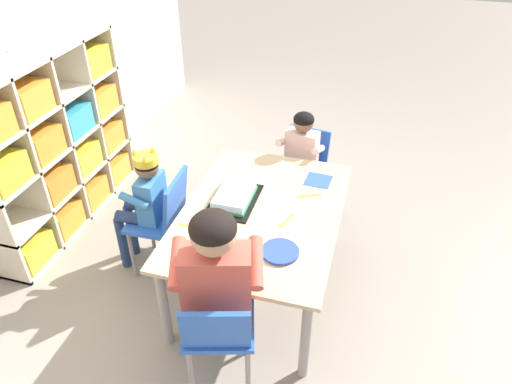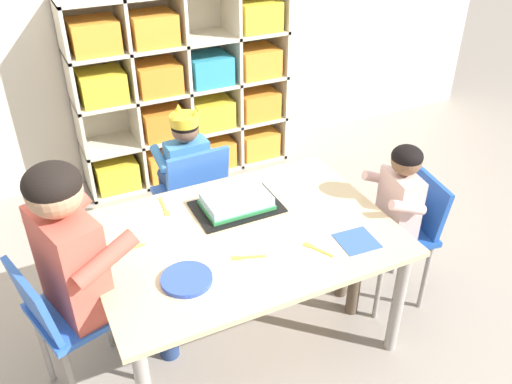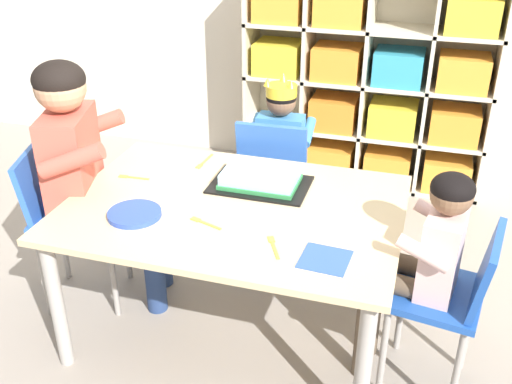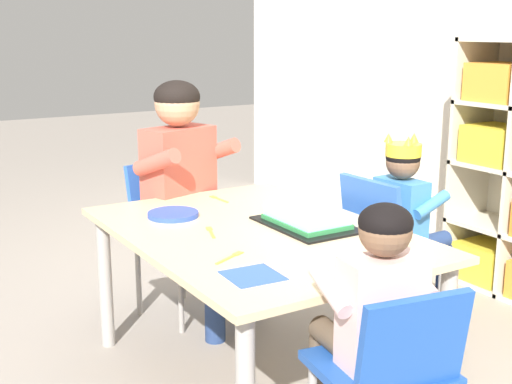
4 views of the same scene
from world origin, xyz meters
name	(u,v)px [view 1 (image 1 of 4)]	position (x,y,z in m)	size (l,w,h in m)	color
ground	(261,283)	(0.00, 0.00, 0.00)	(16.00, 16.00, 0.00)	gray
storage_cubby_shelf	(56,149)	(0.29, 1.51, 0.56)	(1.37, 0.31, 1.21)	beige
activity_table	(261,220)	(0.00, 0.00, 0.50)	(1.21, 0.86, 0.57)	#D1B789
classroom_chair_blue	(164,216)	(0.00, 0.60, 0.41)	(0.35, 0.34, 0.69)	blue
child_with_crown	(144,196)	(-0.01, 0.72, 0.53)	(0.30, 0.31, 0.85)	#3D7FBC
classroom_chair_adult_side	(218,330)	(-0.72, 0.00, 0.42)	(0.43, 0.40, 0.68)	blue
adult_helper_seated	(218,277)	(-0.61, 0.04, 0.64)	(0.47, 0.46, 1.04)	#D15647
classroom_chair_guest_side	(303,166)	(0.78, -0.09, 0.40)	(0.36, 0.36, 0.65)	#1E4CA8
guest_at_table_side	(299,157)	(0.68, -0.07, 0.53)	(0.32, 0.32, 0.83)	beige
birthday_cake_on_tray	(234,197)	(0.05, 0.17, 0.59)	(0.37, 0.25, 0.06)	black
paper_plate_stack	(280,252)	(-0.30, -0.18, 0.58)	(0.19, 0.19, 0.02)	blue
paper_napkin_square	(318,180)	(0.38, -0.25, 0.57)	(0.15, 0.15, 0.00)	#3356B7
fork_near_cake_tray	(309,195)	(0.21, -0.22, 0.57)	(0.07, 0.13, 0.00)	yellow
fork_beside_plate_stack	(193,227)	(-0.23, 0.31, 0.57)	(0.02, 0.15, 0.00)	yellow
fork_near_child_seat	(218,263)	(-0.46, 0.09, 0.57)	(0.13, 0.02, 0.00)	yellow
fork_scattered_mid_table	(286,221)	(-0.06, -0.15, 0.57)	(0.13, 0.06, 0.00)	yellow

